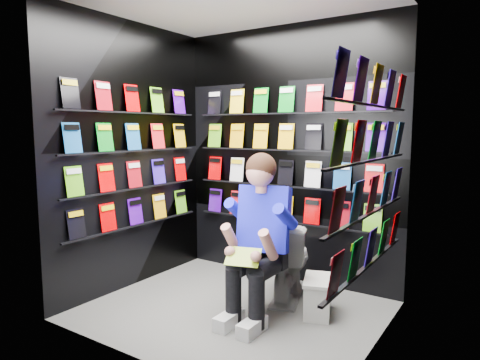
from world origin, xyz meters
The scene contains 13 objects.
floor centered at (0.00, 0.00, 0.00)m, with size 2.40×2.40×0.00m, color slate.
wall_back centered at (0.00, 1.00, 1.30)m, with size 2.40×0.04×2.60m, color black.
wall_front centered at (0.00, -1.00, 1.30)m, with size 2.40×0.04×2.60m, color black.
wall_left centered at (-1.20, 0.00, 1.30)m, with size 0.04×2.00×2.60m, color black.
wall_right centered at (1.20, 0.00, 1.30)m, with size 0.04×2.00×2.60m, color black.
comics_back centered at (0.00, 0.97, 1.31)m, with size 2.10×0.06×1.37m, color #E30003, non-canonical shape.
comics_left centered at (-1.17, 0.00, 1.31)m, with size 0.06×1.70×1.37m, color #E30003, non-canonical shape.
comics_right centered at (1.17, 0.00, 1.31)m, with size 0.06×1.70×1.37m, color #E30003, non-canonical shape.
toilet centered at (0.25, 0.50, 0.37)m, with size 0.42×0.75×0.73m, color white.
longbox centered at (0.64, 0.34, 0.14)m, with size 0.21×0.38×0.28m, color silver.
longbox_lid centered at (0.64, 0.34, 0.30)m, with size 0.23×0.40×0.03m, color silver.
reader centered at (0.25, 0.12, 0.80)m, with size 0.56×0.82×1.52m, color #1616D0, non-canonical shape.
held_comic centered at (0.25, -0.23, 0.58)m, with size 0.27×0.01×0.19m, color #209B1C.
Camera 1 is at (2.00, -2.93, 1.57)m, focal length 32.00 mm.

